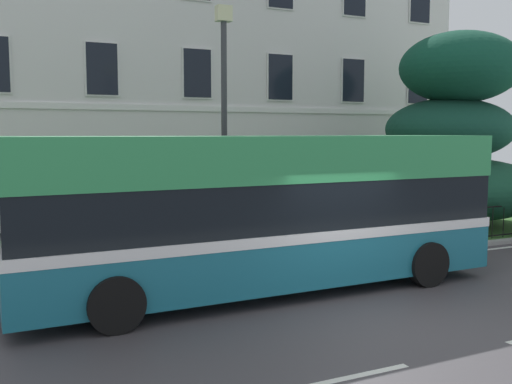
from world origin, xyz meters
TOP-DOWN VIEW (x-y plane):
  - ground_plane at (0.00, 1.21)m, footprint 60.00×56.00m
  - georgian_townhouse at (2.38, 15.80)m, footprint 20.18×8.54m
  - iron_verge_railing at (2.38, 4.40)m, footprint 14.66×0.04m
  - evergreen_tree at (8.43, 6.96)m, footprint 5.47×5.47m
  - single_decker_bus at (-1.10, 2.51)m, footprint 10.13×2.73m
  - street_lamp_post at (-1.00, 4.90)m, footprint 0.36×0.24m
  - litter_bin at (6.21, 5.37)m, footprint 0.48×0.48m

SIDE VIEW (x-z plane):
  - ground_plane at x=0.00m, z-range -0.10..0.08m
  - iron_verge_railing at x=2.38m, z-range 0.14..1.11m
  - litter_bin at x=6.21m, z-range 0.12..1.30m
  - single_decker_bus at x=-1.10m, z-range 0.08..3.28m
  - evergreen_tree at x=8.43m, z-range -0.24..6.25m
  - street_lamp_post at x=-1.00m, z-range 0.60..6.70m
  - georgian_townhouse at x=2.38m, z-range 0.15..12.91m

